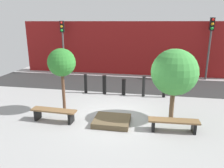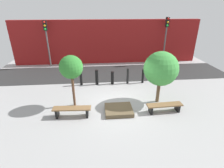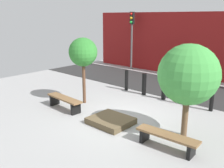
# 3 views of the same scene
# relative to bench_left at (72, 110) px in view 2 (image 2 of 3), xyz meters

# --- Properties ---
(ground_plane) EXTENTS (18.00, 18.00, 0.00)m
(ground_plane) POSITION_rel_bench_left_xyz_m (2.23, 0.90, -0.34)
(ground_plane) COLOR #9E9E9E
(road_strip) EXTENTS (18.00, 3.56, 0.01)m
(road_strip) POSITION_rel_bench_left_xyz_m (2.23, 5.63, -0.34)
(road_strip) COLOR #2B2B2B
(road_strip) RESTS_ON ground
(building_facade) EXTENTS (16.20, 0.50, 3.74)m
(building_facade) POSITION_rel_bench_left_xyz_m (2.23, 8.51, 1.53)
(building_facade) COLOR maroon
(building_facade) RESTS_ON ground
(bench_left) EXTENTS (1.78, 0.48, 0.48)m
(bench_left) POSITION_rel_bench_left_xyz_m (0.00, 0.00, 0.00)
(bench_left) COLOR black
(bench_left) RESTS_ON ground
(bench_right) EXTENTS (1.77, 0.49, 0.43)m
(bench_right) POSITION_rel_bench_left_xyz_m (4.46, -0.00, -0.03)
(bench_right) COLOR black
(bench_right) RESTS_ON ground
(planter_bed) EXTENTS (1.34, 1.18, 0.20)m
(planter_bed) POSITION_rel_bench_left_xyz_m (2.23, 0.20, -0.24)
(planter_bed) COLOR brown
(planter_bed) RESTS_ON ground
(tree_behind_left_bench) EXTENTS (1.14, 1.14, 2.69)m
(tree_behind_left_bench) POSITION_rel_bench_left_xyz_m (0.00, 1.02, 1.75)
(tree_behind_left_bench) COLOR brown
(tree_behind_left_bench) RESTS_ON ground
(tree_behind_right_bench) EXTENTS (1.75, 1.75, 2.77)m
(tree_behind_right_bench) POSITION_rel_bench_left_xyz_m (4.46, 1.02, 1.55)
(tree_behind_right_bench) COLOR brown
(tree_behind_right_bench) RESTS_ON ground
(bollard_far_left) EXTENTS (0.17, 0.17, 1.01)m
(bollard_far_left) POSITION_rel_bench_left_xyz_m (0.17, 3.60, 0.16)
(bollard_far_left) COLOR black
(bollard_far_left) RESTS_ON ground
(bollard_left) EXTENTS (0.20, 0.20, 1.00)m
(bollard_left) POSITION_rel_bench_left_xyz_m (1.20, 3.60, 0.16)
(bollard_left) COLOR black
(bollard_left) RESTS_ON ground
(bollard_center) EXTENTS (0.20, 0.20, 0.86)m
(bollard_center) POSITION_rel_bench_left_xyz_m (2.23, 3.60, 0.09)
(bollard_center) COLOR black
(bollard_center) RESTS_ON ground
(bollard_right) EXTENTS (0.16, 0.16, 1.05)m
(bollard_right) POSITION_rel_bench_left_xyz_m (3.26, 3.60, 0.18)
(bollard_right) COLOR black
(bollard_right) RESTS_ON ground
(bollard_far_right) EXTENTS (0.15, 0.15, 0.96)m
(bollard_far_right) POSITION_rel_bench_left_xyz_m (4.29, 3.60, 0.14)
(bollard_far_right) COLOR black
(bollard_far_right) RESTS_ON ground
(traffic_light_west) EXTENTS (0.28, 0.27, 3.76)m
(traffic_light_west) POSITION_rel_bench_left_xyz_m (-2.72, 7.70, 2.25)
(traffic_light_west) COLOR #555555
(traffic_light_west) RESTS_ON ground
(traffic_light_mid_west) EXTENTS (0.28, 0.27, 3.96)m
(traffic_light_mid_west) POSITION_rel_bench_left_xyz_m (7.17, 7.70, 2.38)
(traffic_light_mid_west) COLOR #4B4B4B
(traffic_light_mid_west) RESTS_ON ground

